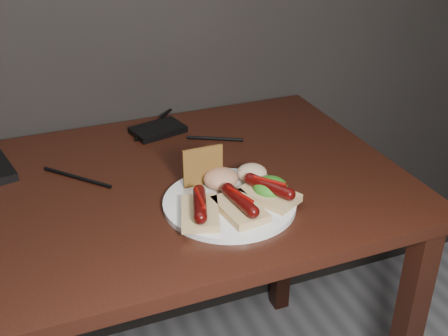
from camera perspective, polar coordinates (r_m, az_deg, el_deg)
desk at (r=1.23m, az=-14.26°, el=-6.58°), size 1.40×0.70×0.75m
hard_drive at (r=1.43m, az=-6.73°, el=3.88°), size 0.14×0.11×0.02m
desk_cables at (r=1.34m, az=-15.79°, el=0.84°), size 0.98×0.37×0.01m
plate at (r=1.12m, az=0.57°, el=-3.56°), size 0.27×0.27×0.01m
bread_sausage_left at (r=1.06m, az=-2.46°, el=-4.18°), size 0.10×0.13×0.04m
bread_sausage_center at (r=1.07m, az=1.63°, el=-3.80°), size 0.08×0.12×0.04m
bread_sausage_right at (r=1.12m, az=4.60°, el=-2.39°), size 0.12×0.13×0.04m
crispbread at (r=1.15m, az=-2.16°, el=0.18°), size 0.08×0.01×0.08m
salad_greens at (r=1.13m, az=4.73°, el=-1.95°), size 0.07×0.07×0.04m
salsa_mound at (r=1.15m, az=-0.34°, el=-1.07°), size 0.07×0.07×0.04m
coleslaw_mound at (r=1.18m, az=2.85°, el=-0.52°), size 0.06×0.06×0.04m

